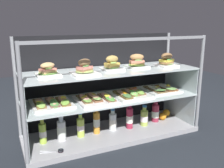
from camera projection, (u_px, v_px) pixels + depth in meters
The scene contains 27 objects.
ground_plane at pixel (112, 136), 2.30m from camera, with size 6.00×6.00×0.02m, color #20242A.
case_base_deck at pixel (112, 133), 2.29m from camera, with size 1.55×0.52×0.04m, color #A0A0A4.
case_frame at pixel (104, 79), 2.33m from camera, with size 1.55×0.52×0.89m.
riser_lower_tier at pixel (112, 115), 2.25m from camera, with size 1.49×0.46×0.30m.
shelf_lower_glass at pixel (112, 98), 2.21m from camera, with size 1.51×0.48×0.01m, color silver.
riser_upper_tier at pixel (112, 85), 2.18m from camera, with size 1.49×0.46×0.23m.
shelf_upper_glass at pixel (112, 71), 2.15m from camera, with size 1.51×0.48×0.01m, color silver.
plated_roll_sandwich_mid_right at pixel (48, 71), 1.93m from camera, with size 0.18×0.18×0.10m.
plated_roll_sandwich_near_right_corner at pixel (85, 69), 1.97m from camera, with size 0.20×0.20×0.12m.
plated_roll_sandwich_center at pixel (112, 64), 2.15m from camera, with size 0.18×0.18×0.12m.
plated_roll_sandwich_far_right at pixel (137, 62), 2.27m from camera, with size 0.18×0.18×0.12m.
plated_roll_sandwich_right_of_center at pixel (167, 61), 2.33m from camera, with size 0.17×0.17×0.12m.
open_sandwich_tray_center at pixel (52, 103), 2.00m from camera, with size 0.31×0.34×0.06m.
open_sandwich_tray_left_of_center at pixel (95, 99), 2.10m from camera, with size 0.31×0.34×0.06m.
open_sandwich_tray_far_right at pixel (130, 94), 2.26m from camera, with size 0.31×0.34×0.06m.
open_sandwich_tray_mid_right at pixel (160, 89), 2.42m from camera, with size 0.31×0.34×0.06m.
juice_bottle_front_second at pixel (43, 133), 2.04m from camera, with size 0.06×0.06×0.22m.
juice_bottle_front_middle at pixel (61, 130), 2.08m from camera, with size 0.07×0.07×0.21m.
juice_bottle_back_right at pixel (81, 127), 2.15m from camera, with size 0.07×0.07×0.21m.
juice_bottle_back_left at pixel (97, 122), 2.21m from camera, with size 0.06×0.06×0.24m.
juice_bottle_near_post at pixel (113, 121), 2.28m from camera, with size 0.07×0.07×0.20m.
juice_bottle_front_fourth at pixel (130, 118), 2.32m from camera, with size 0.06×0.06×0.25m.
juice_bottle_front_right_end at pixel (144, 117), 2.39m from camera, with size 0.07×0.07×0.20m.
juice_bottle_front_left_end at pixel (155, 113), 2.48m from camera, with size 0.07×0.07×0.22m.
orange_fruit_beside_bottles at pixel (163, 116), 2.53m from camera, with size 0.08×0.08×0.08m, color orange.
orange_fruit_near_left_post at pixel (166, 113), 2.63m from camera, with size 0.07×0.07×0.07m, color orange.
kitchen_scissors at pixel (58, 151), 1.92m from camera, with size 0.18×0.11×0.01m.
Camera 1 is at (-0.89, -1.92, 1.01)m, focal length 40.51 mm.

